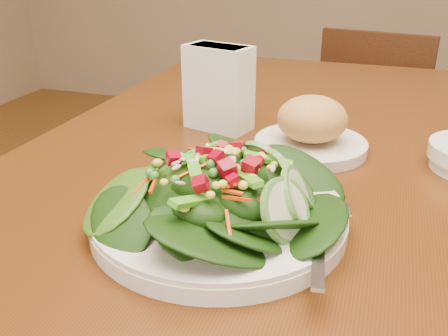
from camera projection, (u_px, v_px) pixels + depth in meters
The scene contains 5 objects.
dining_table at pixel (302, 216), 0.80m from camera, with size 0.90×1.40×0.75m.
chair_far at pixel (373, 136), 1.78m from camera, with size 0.43×0.43×0.80m.
salad_plate at pixel (227, 201), 0.57m from camera, with size 0.30×0.30×0.09m.
bread_plate at pixel (311, 129), 0.78m from camera, with size 0.18×0.18×0.09m.
napkin_holder at pixel (219, 86), 0.86m from camera, with size 0.12×0.09×0.15m.
Camera 1 is at (0.10, -0.70, 1.05)m, focal length 40.00 mm.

